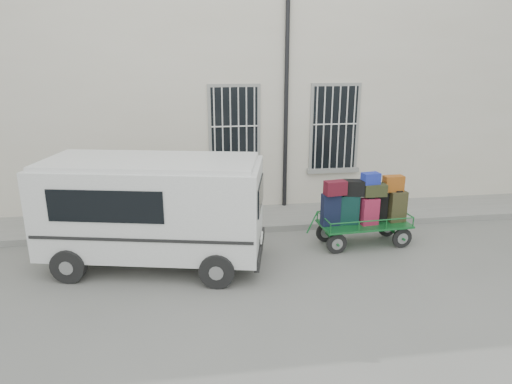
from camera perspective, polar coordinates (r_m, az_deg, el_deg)
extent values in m
plane|color=slate|center=(9.84, 1.63, -8.00)|extent=(80.00, 80.00, 0.00)
cube|color=beige|center=(14.44, -2.20, 12.23)|extent=(24.00, 5.00, 6.00)
cylinder|color=black|center=(12.07, 3.78, 10.40)|extent=(0.11, 0.11, 5.60)
cube|color=black|center=(11.99, -2.71, 7.72)|extent=(1.20, 0.08, 2.20)
cube|color=gray|center=(12.20, -2.63, 2.31)|extent=(1.45, 0.22, 0.12)
cube|color=black|center=(12.55, 9.76, 7.90)|extent=(1.20, 0.08, 2.20)
cube|color=gray|center=(12.75, 9.54, 2.73)|extent=(1.45, 0.22, 0.12)
cube|color=slate|center=(11.82, -0.24, -3.28)|extent=(24.00, 1.70, 0.15)
cylinder|color=black|center=(10.02, 10.07, -6.39)|extent=(0.45, 0.08, 0.45)
cylinder|color=gray|center=(10.02, 10.07, -6.39)|extent=(0.25, 0.10, 0.25)
cylinder|color=black|center=(10.61, 8.69, -4.99)|extent=(0.45, 0.08, 0.45)
cylinder|color=gray|center=(10.61, 8.69, -4.99)|extent=(0.25, 0.10, 0.25)
cylinder|color=black|center=(10.67, 17.79, -5.51)|extent=(0.45, 0.08, 0.45)
cylinder|color=gray|center=(10.67, 17.79, -5.51)|extent=(0.25, 0.10, 0.25)
cylinder|color=black|center=(11.22, 16.08, -4.25)|extent=(0.45, 0.08, 0.45)
cylinder|color=gray|center=(11.22, 16.08, -4.25)|extent=(0.25, 0.10, 0.25)
cube|color=#17662B|center=(10.51, 13.35, -3.89)|extent=(2.04, 1.02, 0.05)
cylinder|color=#17662B|center=(10.02, 7.05, -3.76)|extent=(0.26, 0.05, 0.51)
cube|color=black|center=(10.12, 9.31, -2.18)|extent=(0.41, 0.24, 0.71)
cube|color=black|center=(10.01, 9.41, -0.18)|extent=(0.16, 0.11, 0.03)
cube|color=#0D2F2C|center=(10.28, 11.54, -2.16)|extent=(0.44, 0.26, 0.66)
cube|color=black|center=(10.18, 11.65, -0.34)|extent=(0.18, 0.12, 0.03)
cube|color=maroon|center=(10.35, 14.00, -2.36)|extent=(0.40, 0.26, 0.60)
cube|color=black|center=(10.26, 14.12, -0.71)|extent=(0.16, 0.12, 0.03)
cube|color=black|center=(10.67, 15.06, -1.74)|extent=(0.41, 0.29, 0.64)
cube|color=black|center=(10.58, 15.19, -0.02)|extent=(0.16, 0.12, 0.03)
cube|color=#2E2F17|center=(10.69, 17.25, -1.76)|extent=(0.40, 0.25, 0.70)
cube|color=black|center=(10.58, 17.42, 0.10)|extent=(0.16, 0.12, 0.03)
cube|color=#4D0F14|center=(9.94, 9.89, 0.51)|extent=(0.49, 0.31, 0.30)
cube|color=black|center=(10.18, 12.13, 0.52)|extent=(0.49, 0.37, 0.33)
cube|color=#252E17|center=(10.29, 14.59, 0.25)|extent=(0.50, 0.28, 0.26)
cube|color=#90401A|center=(10.57, 16.79, 1.04)|extent=(0.45, 0.25, 0.35)
cube|color=navy|center=(10.24, 14.15, 1.67)|extent=(0.40, 0.29, 0.24)
cube|color=white|center=(9.27, -12.78, -1.77)|extent=(4.56, 2.73, 1.74)
cube|color=white|center=(9.03, -13.14, 3.72)|extent=(4.34, 2.55, 0.10)
cube|color=black|center=(9.99, -24.57, 0.47)|extent=(0.52, 1.60, 0.73)
cube|color=black|center=(8.55, -18.39, -1.74)|extent=(2.09, 0.51, 0.60)
cube|color=black|center=(8.81, 0.55, -0.34)|extent=(0.34, 1.33, 0.53)
cube|color=black|center=(9.19, 0.47, -6.99)|extent=(0.49, 1.77, 0.21)
cube|color=white|center=(9.10, 0.72, -5.72)|extent=(0.12, 0.40, 0.12)
cylinder|color=black|center=(9.34, -22.36, -8.52)|extent=(0.69, 0.35, 0.66)
cylinder|color=black|center=(10.83, -18.28, -4.64)|extent=(0.69, 0.35, 0.66)
cylinder|color=black|center=(8.50, -4.89, -9.76)|extent=(0.69, 0.35, 0.66)
cylinder|color=black|center=(10.11, -3.33, -5.30)|extent=(0.69, 0.35, 0.66)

